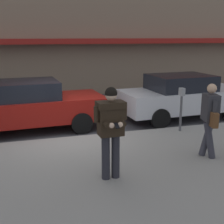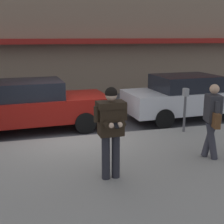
{
  "view_description": "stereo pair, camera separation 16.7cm",
  "coord_description": "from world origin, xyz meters",
  "px_view_note": "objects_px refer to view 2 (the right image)",
  "views": [
    {
      "loc": [
        -1.2,
        -8.39,
        2.85
      ],
      "look_at": [
        0.4,
        -3.08,
        1.49
      ],
      "focal_mm": 50.0,
      "sensor_mm": 36.0,
      "label": 1
    },
    {
      "loc": [
        -1.04,
        -8.44,
        2.85
      ],
      "look_at": [
        0.4,
        -3.08,
        1.49
      ],
      "focal_mm": 50.0,
      "sensor_mm": 36.0,
      "label": 2
    }
  ],
  "objects_px": {
    "man_texting_on_phone": "(111,123)",
    "parking_meter": "(185,104)",
    "parked_sedan_mid": "(33,105)",
    "parked_sedan_far": "(188,96)",
    "pedestrian_with_bag": "(213,117)"
  },
  "relations": [
    {
      "from": "parked_sedan_mid",
      "to": "pedestrian_with_bag",
      "type": "xyz_separation_m",
      "value": [
        3.8,
        -3.79,
        0.32
      ]
    },
    {
      "from": "parked_sedan_mid",
      "to": "man_texting_on_phone",
      "type": "distance_m",
      "value": 4.44
    },
    {
      "from": "parked_sedan_mid",
      "to": "man_texting_on_phone",
      "type": "height_order",
      "value": "man_texting_on_phone"
    },
    {
      "from": "parked_sedan_far",
      "to": "pedestrian_with_bag",
      "type": "bearing_deg",
      "value": -111.18
    },
    {
      "from": "man_texting_on_phone",
      "to": "pedestrian_with_bag",
      "type": "relative_size",
      "value": 1.06
    },
    {
      "from": "parked_sedan_mid",
      "to": "pedestrian_with_bag",
      "type": "distance_m",
      "value": 5.38
    },
    {
      "from": "parked_sedan_far",
      "to": "pedestrian_with_bag",
      "type": "xyz_separation_m",
      "value": [
        -1.46,
        -3.78,
        0.32
      ]
    },
    {
      "from": "parked_sedan_far",
      "to": "man_texting_on_phone",
      "type": "relative_size",
      "value": 2.54
    },
    {
      "from": "parked_sedan_far",
      "to": "parking_meter",
      "type": "relative_size",
      "value": 3.61
    },
    {
      "from": "parked_sedan_mid",
      "to": "parking_meter",
      "type": "height_order",
      "value": "parked_sedan_mid"
    },
    {
      "from": "man_texting_on_phone",
      "to": "pedestrian_with_bag",
      "type": "xyz_separation_m",
      "value": [
        2.43,
        0.41,
        -0.14
      ]
    },
    {
      "from": "man_texting_on_phone",
      "to": "parking_meter",
      "type": "distance_m",
      "value": 3.72
    },
    {
      "from": "parked_sedan_far",
      "to": "pedestrian_with_bag",
      "type": "distance_m",
      "value": 4.06
    },
    {
      "from": "parked_sedan_far",
      "to": "parking_meter",
      "type": "height_order",
      "value": "parked_sedan_far"
    },
    {
      "from": "parked_sedan_mid",
      "to": "parked_sedan_far",
      "type": "bearing_deg",
      "value": -0.1
    }
  ]
}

